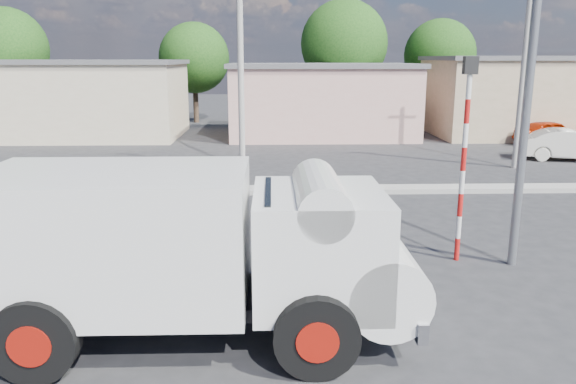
{
  "coord_description": "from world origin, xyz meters",
  "views": [
    {
      "loc": [
        -0.86,
        -10.03,
        4.32
      ],
      "look_at": [
        -0.47,
        2.6,
        1.3
      ],
      "focal_mm": 35.0,
      "sensor_mm": 36.0,
      "label": 1
    }
  ],
  "objects_px": {
    "car_red": "(550,132)",
    "traffic_pole": "(465,143)",
    "truck": "(201,248)",
    "cyclist": "(325,245)",
    "car_cream": "(570,145)",
    "bicycle": "(325,263)",
    "streetlight": "(527,24)"
  },
  "relations": [
    {
      "from": "car_red",
      "to": "traffic_pole",
      "type": "relative_size",
      "value": 0.84
    },
    {
      "from": "truck",
      "to": "car_red",
      "type": "bearing_deg",
      "value": 52.54
    },
    {
      "from": "truck",
      "to": "cyclist",
      "type": "height_order",
      "value": "truck"
    },
    {
      "from": "car_cream",
      "to": "car_red",
      "type": "height_order",
      "value": "car_cream"
    },
    {
      "from": "bicycle",
      "to": "car_red",
      "type": "xyz_separation_m",
      "value": [
        13.28,
        18.13,
        0.08
      ]
    },
    {
      "from": "cyclist",
      "to": "bicycle",
      "type": "bearing_deg",
      "value": -0.0
    },
    {
      "from": "streetlight",
      "to": "car_cream",
      "type": "bearing_deg",
      "value": 57.46
    },
    {
      "from": "truck",
      "to": "car_cream",
      "type": "xyz_separation_m",
      "value": [
        14.02,
        15.52,
        -0.83
      ]
    },
    {
      "from": "cyclist",
      "to": "car_cream",
      "type": "xyz_separation_m",
      "value": [
        11.94,
        13.67,
        -0.22
      ]
    },
    {
      "from": "bicycle",
      "to": "cyclist",
      "type": "height_order",
      "value": "cyclist"
    },
    {
      "from": "car_cream",
      "to": "streetlight",
      "type": "distance_m",
      "value": 15.37
    },
    {
      "from": "truck",
      "to": "car_red",
      "type": "height_order",
      "value": "truck"
    },
    {
      "from": "bicycle",
      "to": "car_red",
      "type": "distance_m",
      "value": 22.47
    },
    {
      "from": "traffic_pole",
      "to": "streetlight",
      "type": "xyz_separation_m",
      "value": [
        0.94,
        -0.3,
        2.37
      ]
    },
    {
      "from": "cyclist",
      "to": "car_cream",
      "type": "bearing_deg",
      "value": -43.41
    },
    {
      "from": "streetlight",
      "to": "truck",
      "type": "bearing_deg",
      "value": -153.19
    },
    {
      "from": "truck",
      "to": "traffic_pole",
      "type": "xyz_separation_m",
      "value": [
        5.14,
        3.37,
        1.09
      ]
    },
    {
      "from": "car_cream",
      "to": "bicycle",
      "type": "bearing_deg",
      "value": 152.29
    },
    {
      "from": "traffic_pole",
      "to": "streetlight",
      "type": "distance_m",
      "value": 2.56
    },
    {
      "from": "car_red",
      "to": "bicycle",
      "type": "bearing_deg",
      "value": 130.57
    },
    {
      "from": "car_red",
      "to": "streetlight",
      "type": "height_order",
      "value": "streetlight"
    },
    {
      "from": "truck",
      "to": "car_cream",
      "type": "height_order",
      "value": "truck"
    },
    {
      "from": "cyclist",
      "to": "car_red",
      "type": "height_order",
      "value": "cyclist"
    },
    {
      "from": "bicycle",
      "to": "cyclist",
      "type": "xyz_separation_m",
      "value": [
        0.0,
        0.0,
        0.35
      ]
    },
    {
      "from": "car_red",
      "to": "truck",
      "type": "bearing_deg",
      "value": 129.22
    },
    {
      "from": "cyclist",
      "to": "car_red",
      "type": "bearing_deg",
      "value": -38.51
    },
    {
      "from": "car_cream",
      "to": "traffic_pole",
      "type": "bearing_deg",
      "value": 157.24
    },
    {
      "from": "truck",
      "to": "car_red",
      "type": "distance_m",
      "value": 25.21
    },
    {
      "from": "car_cream",
      "to": "traffic_pole",
      "type": "relative_size",
      "value": 0.93
    },
    {
      "from": "car_cream",
      "to": "traffic_pole",
      "type": "height_order",
      "value": "traffic_pole"
    },
    {
      "from": "truck",
      "to": "car_red",
      "type": "relative_size",
      "value": 1.79
    },
    {
      "from": "traffic_pole",
      "to": "bicycle",
      "type": "bearing_deg",
      "value": -153.42
    }
  ]
}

